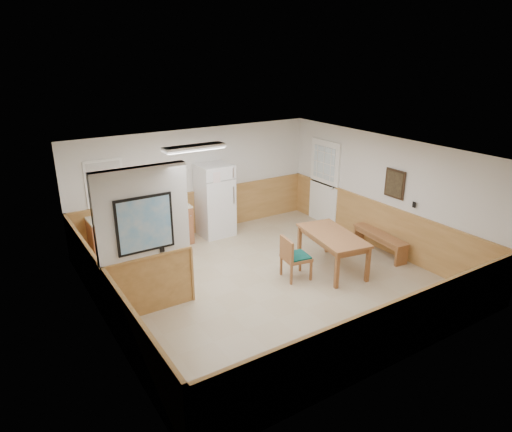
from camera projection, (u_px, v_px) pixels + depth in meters
ground at (267, 281)px, 8.73m from camera, size 6.00×6.00×0.00m
ceiling at (268, 152)px, 7.87m from camera, size 6.00×6.00×0.02m
back_wall at (197, 182)px, 10.67m from camera, size 6.00×0.02×2.50m
right_wall at (383, 194)px, 9.81m from camera, size 0.02×6.00×2.50m
left_wall at (101, 258)px, 6.79m from camera, size 0.02×6.00×2.50m
wainscot_back at (198, 212)px, 10.92m from camera, size 6.00×0.04×1.00m
wainscot_right at (380, 226)px, 10.06m from camera, size 0.04×6.00×1.00m
wainscot_left at (108, 302)px, 7.05m from camera, size 0.04×6.00×1.00m
partition_wall at (145, 244)px, 7.32m from camera, size 1.50×0.20×2.50m
kitchen_counter at (155, 228)px, 10.08m from camera, size 2.20×0.61×1.00m
exterior_door at (324, 182)px, 11.36m from camera, size 0.07×1.02×2.15m
kitchen_window at (105, 183)px, 9.49m from camera, size 0.80×0.04×1.00m
wall_painting at (395, 184)px, 9.45m from camera, size 0.04×0.50×0.60m
fluorescent_fixture at (194, 148)px, 8.51m from camera, size 1.20×0.30×0.09m
refrigerator at (215, 200)px, 10.66m from camera, size 0.76×0.72×1.71m
dining_table at (333, 239)px, 9.01m from camera, size 1.06×1.70×0.75m
dining_bench at (380, 238)px, 9.83m from camera, size 0.48×1.49×0.45m
dining_chair at (292, 255)px, 8.66m from camera, size 0.74×0.55×0.85m
fire_extinguisher at (173, 197)px, 10.16m from camera, size 0.12×0.12×0.39m
soap_bottle at (114, 212)px, 9.43m from camera, size 0.08×0.08×0.22m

